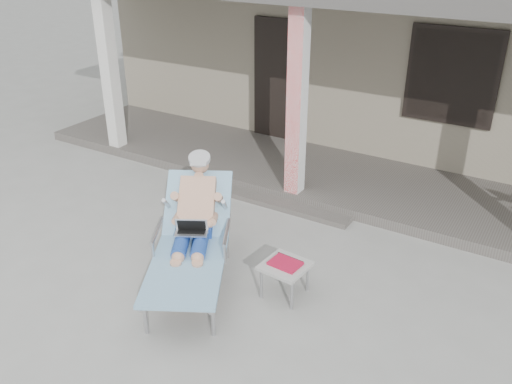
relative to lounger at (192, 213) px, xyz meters
The scene contains 6 objects.
ground 0.84m from the lounger, 63.71° to the left, with size 60.00×60.00×0.00m, color #9E9E99.
house 6.70m from the lounger, 89.34° to the left, with size 10.40×5.40×3.30m.
porch_deck 3.24m from the lounger, 88.62° to the left, with size 10.00×2.00×0.15m, color #605B56.
porch_step 2.15m from the lounger, 87.82° to the left, with size 2.00×0.30×0.07m, color #605B56.
lounger is the anchor object (origin of this frame).
side_table 1.17m from the lounger, 11.94° to the left, with size 0.50×0.50×0.42m.
Camera 1 is at (3.22, -4.22, 3.65)m, focal length 38.00 mm.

